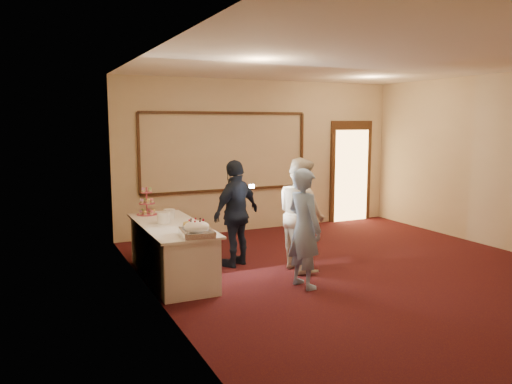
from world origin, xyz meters
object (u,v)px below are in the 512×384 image
plate_stack_a (164,218)px  tart (191,224)px  cupcake_stand (147,204)px  guest (236,213)px  woman (301,214)px  pavlova_tray (197,229)px  plate_stack_b (169,214)px  buffet_table (172,251)px  man (304,228)px

plate_stack_a → tart: (0.28, -0.36, -0.06)m
cupcake_stand → tart: cupcake_stand is taller
cupcake_stand → guest: guest is taller
woman → guest: 0.98m
cupcake_stand → guest: 1.38m
tart → pavlova_tray: bearing=-100.8°
pavlova_tray → tart: (0.11, 0.57, -0.06)m
plate_stack_b → woman: 1.94m
cupcake_stand → plate_stack_a: size_ratio=2.43×
buffet_table → plate_stack_a: (-0.08, 0.10, 0.46)m
plate_stack_a → tart: bearing=-51.7°
pavlova_tray → plate_stack_a: bearing=100.7°
plate_stack_a → woman: (1.93, -0.50, -0.02)m
man → guest: size_ratio=0.98×
tart → guest: guest is taller
plate_stack_b → tart: bearing=-79.0°
buffet_table → plate_stack_b: bearing=77.8°
man → woman: bearing=-37.0°
woman → guest: (-0.79, 0.58, -0.02)m
plate_stack_b → pavlova_tray: bearing=-89.2°
buffet_table → guest: size_ratio=1.31×
plate_stack_a → tart: 0.46m
buffet_table → plate_stack_b: plate_stack_b is taller
woman → guest: bearing=55.6°
plate_stack_b → woman: bearing=-23.8°
cupcake_stand → woman: (1.99, -1.25, -0.10)m
pavlova_tray → cupcake_stand: (-0.24, 1.67, 0.08)m
cupcake_stand → guest: (1.20, -0.67, -0.13)m
man → guest: guest is taller
tart → woman: 1.66m
buffet_table → tart: 0.53m
plate_stack_b → guest: 1.00m
tart → woman: (1.65, -0.14, 0.04)m
pavlova_tray → woman: size_ratio=0.35×
cupcake_stand → man: (1.62, -1.97, -0.14)m
man → woman: (0.38, 0.72, 0.04)m
buffet_table → woman: bearing=-12.3°
cupcake_stand → plate_stack_a: bearing=-85.3°
man → guest: 1.37m
pavlova_tray → man: bearing=-12.2°
buffet_table → tart: size_ratio=8.50×
pavlova_tray → plate_stack_a: size_ratio=3.01×
cupcake_stand → tart: size_ratio=1.86×
pavlova_tray → cupcake_stand: cupcake_stand is taller
buffet_table → guest: (1.06, 0.18, 0.42)m
guest → plate_stack_b: bearing=-38.5°
tart → guest: bearing=27.3°
plate_stack_a → plate_stack_b: size_ratio=1.14×
cupcake_stand → tart: bearing=-72.7°
plate_stack_a → man: bearing=-38.2°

